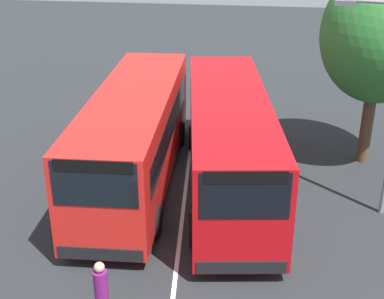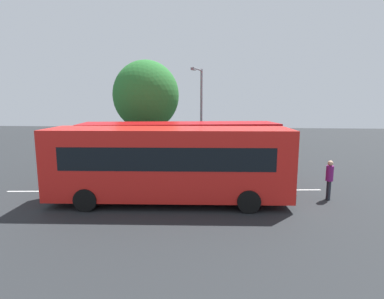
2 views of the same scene
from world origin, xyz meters
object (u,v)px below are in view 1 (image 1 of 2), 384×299
Objects in this scene: bus_far_left at (135,134)px; pedestrian at (101,290)px; depot_tree at (380,35)px; bus_center_left at (229,141)px.

pedestrian is (7.06, 0.98, -0.73)m from bus_far_left.
pedestrian is at bearing 4.55° from bus_far_left.
depot_tree reaches higher than bus_far_left.
depot_tree is at bearing 106.48° from bus_far_left.
bus_far_left is 9.08m from depot_tree.
bus_center_left is 5.85× the size of pedestrian.
bus_center_left reaches higher than pedestrian.
bus_far_left is at bearing 5.69° from pedestrian.
bus_far_left reaches higher than pedestrian.
pedestrian is (6.99, -2.21, -0.73)m from bus_center_left.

